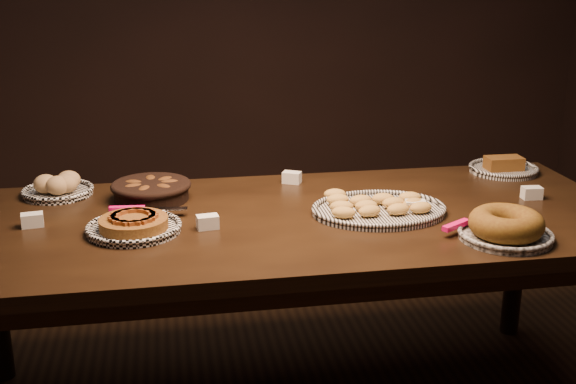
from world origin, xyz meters
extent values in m
cube|color=black|center=(0.00, 0.00, 0.72)|extent=(2.40, 1.00, 0.05)
cylinder|color=black|center=(1.08, 0.38, 0.35)|extent=(0.08, 0.08, 0.70)
torus|color=white|center=(-0.51, -0.07, 0.77)|extent=(0.31, 0.31, 0.02)
cylinder|color=#48220E|center=(-0.51, -0.07, 0.78)|extent=(0.23, 0.23, 0.04)
cube|color=#623210|center=(-0.45, -0.07, 0.80)|extent=(0.03, 0.08, 0.01)
cube|color=#623210|center=(-0.46, -0.04, 0.80)|extent=(0.06, 0.08, 0.01)
cube|color=#623210|center=(-0.48, -0.01, 0.80)|extent=(0.08, 0.05, 0.01)
cube|color=#623210|center=(-0.52, -0.01, 0.80)|extent=(0.08, 0.03, 0.01)
cube|color=#623210|center=(-0.55, -0.02, 0.80)|extent=(0.07, 0.06, 0.01)
cube|color=#623210|center=(-0.57, -0.05, 0.80)|extent=(0.05, 0.08, 0.01)
cube|color=#623210|center=(-0.57, -0.08, 0.80)|extent=(0.04, 0.08, 0.01)
cube|color=#623210|center=(-0.55, -0.11, 0.80)|extent=(0.07, 0.07, 0.01)
cube|color=#623210|center=(-0.52, -0.13, 0.80)|extent=(0.08, 0.04, 0.01)
cube|color=#623210|center=(-0.49, -0.12, 0.80)|extent=(0.08, 0.05, 0.01)
cube|color=#623210|center=(-0.46, -0.10, 0.80)|extent=(0.06, 0.07, 0.01)
cube|color=#FF0C6F|center=(-0.54, 0.08, 0.78)|extent=(0.12, 0.04, 0.02)
cube|color=silver|center=(-0.41, 0.07, 0.78)|extent=(0.15, 0.05, 0.00)
torus|color=black|center=(0.32, -0.03, 0.77)|extent=(0.38, 0.38, 0.02)
ellipsoid|color=#A3792F|center=(0.18, -0.09, 0.78)|extent=(0.09, 0.07, 0.04)
ellipsoid|color=#A3792F|center=(0.27, -0.09, 0.78)|extent=(0.09, 0.07, 0.04)
ellipsoid|color=#A3792F|center=(0.37, -0.09, 0.78)|extent=(0.09, 0.07, 0.04)
ellipsoid|color=#A3792F|center=(0.45, -0.08, 0.78)|extent=(0.09, 0.07, 0.04)
ellipsoid|color=#A3792F|center=(0.19, -0.03, 0.78)|extent=(0.09, 0.07, 0.04)
ellipsoid|color=#A3792F|center=(0.27, -0.03, 0.78)|extent=(0.08, 0.06, 0.04)
ellipsoid|color=#A3792F|center=(0.38, -0.02, 0.78)|extent=(0.09, 0.06, 0.04)
ellipsoid|color=#A3792F|center=(0.44, -0.04, 0.78)|extent=(0.09, 0.07, 0.04)
ellipsoid|color=#A3792F|center=(0.19, 0.05, 0.78)|extent=(0.08, 0.05, 0.04)
ellipsoid|color=#A3792F|center=(0.27, 0.03, 0.78)|extent=(0.09, 0.06, 0.04)
ellipsoid|color=#A3792F|center=(0.35, 0.03, 0.78)|extent=(0.08, 0.05, 0.04)
ellipsoid|color=#A3792F|center=(0.45, 0.03, 0.78)|extent=(0.09, 0.06, 0.04)
ellipsoid|color=#A3792F|center=(0.20, 0.11, 0.78)|extent=(0.09, 0.06, 0.04)
torus|color=black|center=(0.64, -0.33, 0.77)|extent=(0.30, 0.30, 0.02)
torus|color=brown|center=(0.64, -0.33, 0.80)|extent=(0.31, 0.31, 0.08)
cube|color=#FF0C6F|center=(0.51, -0.26, 0.78)|extent=(0.11, 0.08, 0.02)
cube|color=silver|center=(0.62, -0.19, 0.78)|extent=(0.14, 0.11, 0.00)
cylinder|color=black|center=(-0.46, 0.26, 0.78)|extent=(0.33, 0.33, 0.07)
torus|color=black|center=(-0.46, 0.26, 0.81)|extent=(0.29, 0.29, 0.02)
ellipsoid|color=#341B0A|center=(-0.39, 0.26, 0.80)|extent=(0.09, 0.06, 0.04)
ellipsoid|color=#341B0A|center=(-0.41, 0.30, 0.80)|extent=(0.10, 0.09, 0.04)
ellipsoid|color=#341B0A|center=(-0.46, 0.33, 0.80)|extent=(0.05, 0.09, 0.04)
ellipsoid|color=#341B0A|center=(-0.52, 0.28, 0.80)|extent=(0.10, 0.08, 0.04)
ellipsoid|color=#341B0A|center=(-0.52, 0.23, 0.80)|extent=(0.10, 0.08, 0.04)
ellipsoid|color=#341B0A|center=(-0.48, 0.20, 0.80)|extent=(0.07, 0.10, 0.04)
ellipsoid|color=#341B0A|center=(-0.41, 0.21, 0.80)|extent=(0.09, 0.10, 0.04)
torus|color=white|center=(-0.81, 0.38, 0.77)|extent=(0.26, 0.26, 0.02)
ellipsoid|color=#977045|center=(-0.85, 0.37, 0.80)|extent=(0.09, 0.09, 0.07)
ellipsoid|color=#977045|center=(-0.77, 0.41, 0.80)|extent=(0.09, 0.09, 0.07)
ellipsoid|color=#977045|center=(-0.80, 0.34, 0.80)|extent=(0.09, 0.09, 0.07)
ellipsoid|color=#977045|center=(-0.77, 0.36, 0.80)|extent=(0.09, 0.09, 0.07)
torus|color=black|center=(0.98, 0.38, 0.77)|extent=(0.28, 0.28, 0.02)
cube|color=#48220E|center=(0.98, 0.38, 0.79)|extent=(0.15, 0.09, 0.05)
cube|color=white|center=(-0.28, -0.08, 0.77)|extent=(0.08, 0.05, 0.04)
cube|color=white|center=(0.09, 0.38, 0.77)|extent=(0.08, 0.07, 0.04)
cube|color=white|center=(0.45, -0.05, 0.77)|extent=(0.08, 0.06, 0.04)
cube|color=white|center=(-0.84, 0.04, 0.77)|extent=(0.08, 0.06, 0.04)
cube|color=white|center=(0.92, 0.03, 0.77)|extent=(0.07, 0.05, 0.04)
camera|label=1|loc=(-0.40, -2.31, 1.58)|focal=45.00mm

